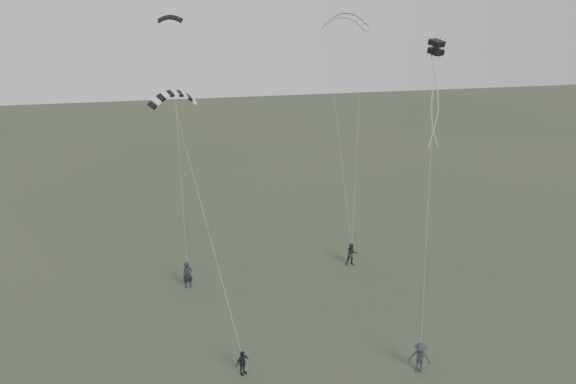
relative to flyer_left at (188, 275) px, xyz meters
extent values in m
plane|color=#37422E|center=(5.52, -7.42, -0.97)|extent=(140.00, 140.00, 0.00)
imported|color=black|center=(0.00, 0.00, 0.00)|extent=(0.81, 0.64, 1.94)
imported|color=#25252A|center=(12.24, 1.14, -0.08)|extent=(0.88, 0.69, 1.78)
imported|color=black|center=(2.90, -9.79, -0.22)|extent=(0.93, 0.81, 1.50)
imported|color=#2D2C32|center=(12.65, -11.28, -0.04)|extent=(1.39, 1.15, 1.87)
camera|label=1|loc=(1.06, -35.13, 20.07)|focal=35.00mm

